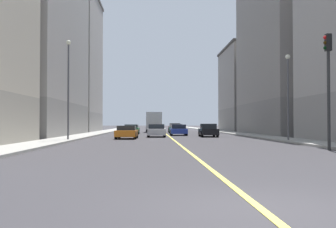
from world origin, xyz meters
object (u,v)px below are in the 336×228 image
Objects in this scene: building_left_mid at (290,43)px; traffic_light_left_near at (328,75)px; street_lamp_right_near at (68,80)px; car_teal at (176,129)px; building_right_distant at (68,64)px; car_green at (131,129)px; car_maroon at (175,128)px; box_truck at (154,122)px; car_black at (208,130)px; car_blue at (178,130)px; car_orange at (127,132)px; street_lamp_left_near at (288,87)px; building_left_far at (252,89)px; car_silver at (156,131)px; building_right_midblock at (32,28)px.

traffic_light_left_near is at bearing -106.04° from building_left_mid.
traffic_light_left_near is 0.78× the size of street_lamp_right_near.
building_right_distant is at bearing 156.33° from car_teal.
car_maroon is at bearing 61.89° from car_green.
building_left_mid reaches higher than street_lamp_right_near.
building_right_distant is at bearing 118.81° from traffic_light_left_near.
street_lamp_right_near is at bearing -109.18° from car_maroon.
building_right_distant is 16.32m from box_truck.
car_black reaches higher than car_green.
building_left_mid is 5.36× the size of car_blue.
car_orange is 0.91× the size of car_teal.
building_right_distant reaches higher than street_lamp_left_near.
car_teal is (-13.54, 7.45, -10.64)m from building_left_mid.
building_left_mid reaches higher than car_blue.
building_left_far is 15.38m from car_maroon.
box_truck reaches higher than car_maroon.
car_blue is 9.05m from car_teal.
car_black is 1.11× the size of car_orange.
street_lamp_right_near is 1.78× the size of car_teal.
car_blue is at bearing 60.22° from car_orange.
street_lamp_right_near is at bearing -113.71° from car_teal.
building_left_far is 2.34× the size of traffic_light_left_near.
box_truck reaches higher than car_blue.
car_teal is (-13.54, -10.70, -6.48)m from building_left_far.
car_silver is at bearing -89.56° from box_truck.
building_right_midblock is at bearing -126.72° from box_truck.
car_black is at bearing 99.67° from traffic_light_left_near.
traffic_light_left_near is at bearing -96.55° from street_lamp_left_near.
building_right_midblock is 5.42× the size of car_maroon.
building_left_far is 24.95m from car_blue.
car_maroon is (16.74, -0.69, -10.12)m from building_right_distant.
street_lamp_right_near is at bearing -103.20° from box_truck.
traffic_light_left_near is at bearing -61.19° from building_right_distant.
street_lamp_left_near is 17.15m from street_lamp_right_near.
traffic_light_left_near is 41.68m from box_truck.
building_left_mid is at bearing 73.96° from traffic_light_left_near.
building_left_far is at bearing 38.32° from car_teal.
building_left_mid is 20.60m from car_silver.
car_green is 0.95× the size of car_blue.
car_blue is at bearing 7.54° from building_right_midblock.
car_teal is at bearing -23.67° from building_right_distant.
traffic_light_left_near is 31.34m from car_green.
street_lamp_left_near is at bearing -110.57° from building_left_mid.
traffic_light_left_near is 1.47× the size of car_blue.
car_maroon reaches higher than car_blue.
car_blue reaches higher than car_green.
building_left_far reaches higher than traffic_light_left_near.
car_maroon is at bearing 70.82° from street_lamp_right_near.
building_left_mid is 28.29m from traffic_light_left_near.
traffic_light_left_near is at bearing -52.76° from car_orange.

